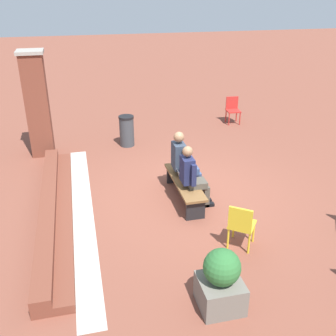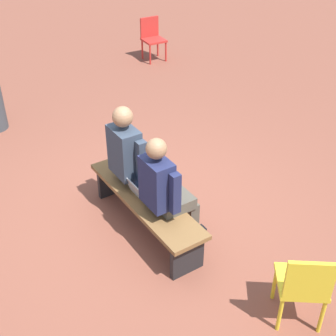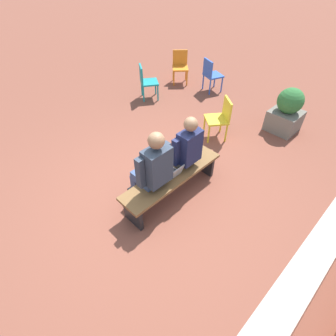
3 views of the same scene
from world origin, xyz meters
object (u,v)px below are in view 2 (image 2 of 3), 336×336
object	(u,v)px
person_adult	(134,158)
plastic_chair_far_right	(304,284)
person_student	(166,189)
bench	(145,203)
plastic_chair_mid_courtyard	(152,36)
laptop	(142,191)

from	to	relation	value
person_adult	plastic_chair_far_right	xyz separation A→B (m)	(-2.18, -0.41, -0.26)
person_student	plastic_chair_far_right	bearing A→B (deg)	-164.98
bench	plastic_chair_mid_courtyard	xyz separation A→B (m)	(4.53, -2.88, 0.13)
bench	plastic_chair_far_right	distance (m)	1.91
person_student	plastic_chair_mid_courtyard	size ratio (longest dim) A/B	1.58
person_student	plastic_chair_mid_courtyard	distance (m)	5.60
plastic_chair_far_right	plastic_chair_mid_courtyard	world-z (taller)	same
bench	plastic_chair_mid_courtyard	world-z (taller)	plastic_chair_mid_courtyard
person_student	plastic_chair_far_right	xyz separation A→B (m)	(-1.53, -0.41, -0.23)
bench	laptop	size ratio (longest dim) A/B	5.62
bench	person_student	xyz separation A→B (m)	(-0.31, -0.07, 0.36)
person_adult	plastic_chair_mid_courtyard	xyz separation A→B (m)	(4.18, -2.81, -0.26)
bench	person_student	size ratio (longest dim) A/B	1.35
person_student	laptop	xyz separation A→B (m)	(0.35, 0.08, -0.21)
laptop	plastic_chair_far_right	world-z (taller)	plastic_chair_far_right
person_student	plastic_chair_mid_courtyard	world-z (taller)	person_student
laptop	plastic_chair_mid_courtyard	world-z (taller)	plastic_chair_mid_courtyard
bench	person_adult	distance (m)	0.52
plastic_chair_mid_courtyard	person_adult	bearing A→B (deg)	146.09
person_adult	plastic_chair_mid_courtyard	distance (m)	5.05
laptop	plastic_chair_far_right	size ratio (longest dim) A/B	0.38
laptop	plastic_chair_mid_courtyard	size ratio (longest dim) A/B	0.38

